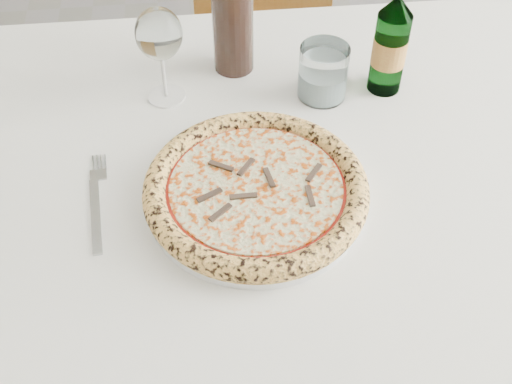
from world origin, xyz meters
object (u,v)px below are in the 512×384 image
at_px(chair_far, 258,18).
at_px(tumbler, 323,75).
at_px(plate, 256,197).
at_px(beer_bottle, 391,44).
at_px(wine_glass, 159,36).
at_px(wine_bottle, 232,6).
at_px(pizza, 256,189).
at_px(dining_table, 249,193).

relative_size(chair_far, tumbler, 9.69).
height_order(plate, beer_bottle, beer_bottle).
bearing_deg(wine_glass, tumbler, -5.40).
bearing_deg(wine_bottle, pizza, -90.10).
height_order(pizza, beer_bottle, beer_bottle).
xyz_separation_m(chair_far, wine_bottle, (-0.11, -0.53, 0.35)).
bearing_deg(beer_bottle, chair_far, 103.59).
height_order(chair_far, pizza, chair_far).
bearing_deg(beer_bottle, dining_table, -150.36).
bearing_deg(chair_far, wine_glass, -111.50).
bearing_deg(dining_table, plate, -90.00).
bearing_deg(wine_glass, pizza, -64.66).
xyz_separation_m(pizza, tumbler, (0.15, 0.24, 0.01)).
height_order(tumbler, beer_bottle, beer_bottle).
xyz_separation_m(chair_far, tumbler, (0.04, -0.63, 0.27)).
distance_m(pizza, wine_bottle, 0.36).
distance_m(dining_table, tumbler, 0.24).
height_order(tumbler, wine_bottle, wine_bottle).
relative_size(tumbler, beer_bottle, 0.42).
bearing_deg(dining_table, chair_far, 81.84).
bearing_deg(tumbler, dining_table, -135.91).
bearing_deg(wine_glass, beer_bottle, -2.86).
xyz_separation_m(dining_table, pizza, (-0.00, -0.10, 0.11)).
bearing_deg(chair_far, tumbler, -86.72).
distance_m(dining_table, beer_bottle, 0.35).
relative_size(plate, tumbler, 3.36).
distance_m(dining_table, chair_far, 0.79).
distance_m(plate, wine_bottle, 0.36).
xyz_separation_m(chair_far, beer_bottle, (0.15, -0.62, 0.32)).
relative_size(pizza, wine_bottle, 1.12).
distance_m(tumbler, wine_bottle, 0.20).
distance_m(wine_glass, beer_bottle, 0.39).
relative_size(dining_table, tumbler, 15.43).
distance_m(tumbler, beer_bottle, 0.12).
height_order(dining_table, pizza, pizza).
relative_size(dining_table, wine_bottle, 4.99).
height_order(dining_table, wine_bottle, wine_bottle).
height_order(chair_far, tumbler, chair_far).
xyz_separation_m(beer_bottle, wine_bottle, (-0.26, 0.09, 0.04)).
bearing_deg(wine_bottle, dining_table, -90.13).
height_order(wine_glass, beer_bottle, beer_bottle).
height_order(dining_table, wine_glass, wine_glass).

